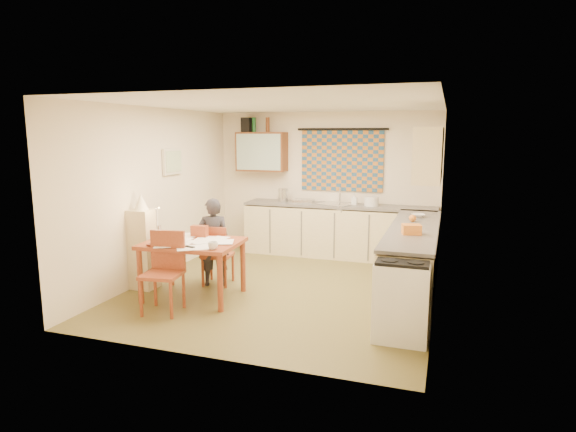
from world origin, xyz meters
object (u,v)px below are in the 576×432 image
(stove, at_px, (402,299))
(person, at_px, (214,242))
(shelf_stand, at_px, (143,249))
(dining_table, at_px, (193,269))
(counter_back, at_px, (338,231))
(counter_right, at_px, (413,261))
(chair_far, at_px, (218,266))

(stove, bearing_deg, person, 159.87)
(stove, bearing_deg, shelf_stand, 171.03)
(shelf_stand, bearing_deg, stove, -8.97)
(dining_table, distance_m, shelf_stand, 0.87)
(counter_back, bearing_deg, dining_table, -115.95)
(dining_table, bearing_deg, person, 84.73)
(counter_right, distance_m, chair_far, 2.70)
(counter_right, height_order, stove, counter_right)
(chair_far, xyz_separation_m, shelf_stand, (-0.88, -0.48, 0.29))
(chair_far, distance_m, shelf_stand, 1.04)
(counter_back, xyz_separation_m, shelf_stand, (-2.16, -2.58, 0.10))
(counter_back, distance_m, person, 2.52)
(chair_far, xyz_separation_m, person, (-0.03, -0.06, 0.36))
(dining_table, xyz_separation_m, chair_far, (0.04, 0.60, -0.11))
(dining_table, distance_m, person, 0.60)
(shelf_stand, bearing_deg, person, 26.40)
(counter_back, bearing_deg, chair_far, -121.28)
(stove, xyz_separation_m, chair_far, (-2.66, 1.04, -0.16))
(stove, xyz_separation_m, shelf_stand, (-3.54, 0.56, 0.12))
(person, bearing_deg, counter_right, 168.23)
(dining_table, height_order, shelf_stand, shelf_stand)
(stove, distance_m, chair_far, 2.86)
(person, xyz_separation_m, shelf_stand, (-0.86, -0.42, -0.07))
(shelf_stand, bearing_deg, chair_far, 28.57)
(counter_right, bearing_deg, dining_table, -158.83)
(stove, height_order, person, person)
(person, relative_size, shelf_stand, 1.13)
(counter_back, distance_m, shelf_stand, 3.36)
(stove, distance_m, dining_table, 2.73)
(counter_back, height_order, dining_table, counter_back)
(dining_table, height_order, person, person)
(counter_back, bearing_deg, person, -121.12)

